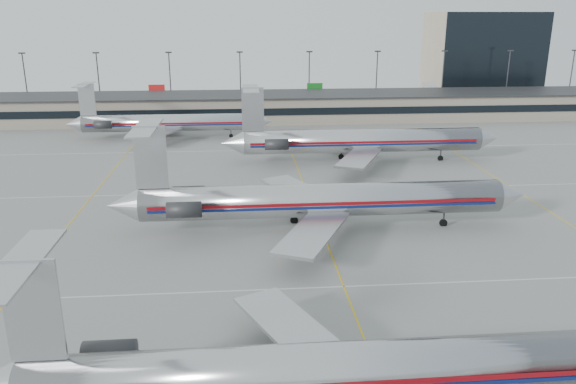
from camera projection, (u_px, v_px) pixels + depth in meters
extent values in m
plane|color=gray|center=(367.00, 347.00, 42.38)|extent=(260.00, 260.00, 0.00)
cube|color=silver|center=(344.00, 286.00, 51.89)|extent=(160.00, 0.15, 0.02)
cube|color=gray|center=(279.00, 107.00, 134.64)|extent=(160.00, 16.00, 6.00)
cube|color=black|center=(281.00, 112.00, 126.88)|extent=(160.00, 0.20, 1.60)
cube|color=#2D2D30|center=(279.00, 94.00, 133.71)|extent=(162.00, 17.00, 0.30)
cylinder|color=#38383D|center=(26.00, 84.00, 141.53)|extent=(0.30, 0.30, 15.00)
cube|color=#2D2D30|center=(22.00, 53.00, 139.25)|extent=(1.60, 0.40, 0.35)
cylinder|color=#38383D|center=(99.00, 83.00, 142.98)|extent=(0.30, 0.30, 15.00)
cube|color=#2D2D30|center=(96.00, 53.00, 140.70)|extent=(1.60, 0.40, 0.35)
cylinder|color=#38383D|center=(170.00, 83.00, 144.43)|extent=(0.30, 0.30, 15.00)
cube|color=#2D2D30|center=(169.00, 52.00, 142.15)|extent=(1.60, 0.40, 0.35)
cylinder|color=#38383D|center=(240.00, 82.00, 145.87)|extent=(0.30, 0.30, 15.00)
cube|color=#2D2D30|center=(240.00, 52.00, 143.59)|extent=(1.60, 0.40, 0.35)
cylinder|color=#38383D|center=(309.00, 81.00, 147.32)|extent=(0.30, 0.30, 15.00)
cube|color=#2D2D30|center=(309.00, 52.00, 145.04)|extent=(1.60, 0.40, 0.35)
cylinder|color=#38383D|center=(376.00, 81.00, 148.77)|extent=(0.30, 0.30, 15.00)
cube|color=#2D2D30|center=(378.00, 51.00, 146.49)|extent=(1.60, 0.40, 0.35)
cylinder|color=#38383D|center=(442.00, 80.00, 150.22)|extent=(0.30, 0.30, 15.00)
cube|color=#2D2D30|center=(445.00, 51.00, 147.94)|extent=(1.60, 0.40, 0.35)
cylinder|color=#38383D|center=(507.00, 80.00, 151.67)|extent=(0.30, 0.30, 15.00)
cube|color=#2D2D30|center=(510.00, 51.00, 149.39)|extent=(1.60, 0.40, 0.35)
cylinder|color=#38383D|center=(571.00, 79.00, 153.11)|extent=(0.30, 0.30, 15.00)
cube|color=#2D2D30|center=(575.00, 50.00, 150.83)|extent=(1.60, 0.40, 0.35)
cube|color=tan|center=(481.00, 57.00, 165.29)|extent=(30.00, 20.00, 25.00)
cylinder|color=silver|center=(332.00, 370.00, 34.30)|extent=(37.02, 3.42, 3.42)
cube|color=#B8B8BD|center=(292.00, 328.00, 40.59)|extent=(8.61, 12.55, 0.30)
cube|color=#B8B8BD|center=(33.00, 311.00, 31.46)|extent=(3.15, 0.23, 6.29)
cube|color=#B8B8BD|center=(20.00, 263.00, 30.55)|extent=(2.22, 9.72, 0.17)
cylinder|color=#2D2D30|center=(110.00, 352.00, 35.61)|extent=(3.33, 1.57, 1.57)
cylinder|color=#2D2D30|center=(284.00, 384.00, 36.93)|extent=(0.19, 0.19, 1.53)
cylinder|color=silver|center=(323.00, 200.00, 64.65)|extent=(41.52, 3.84, 3.84)
cone|color=silver|center=(510.00, 195.00, 66.46)|extent=(3.32, 3.84, 3.84)
cone|color=#B8B8BD|center=(123.00, 206.00, 62.83)|extent=(3.74, 3.84, 3.84)
cube|color=maroon|center=(326.00, 204.00, 62.77)|extent=(39.45, 0.05, 0.36)
cube|color=#0C1854|center=(325.00, 208.00, 62.90)|extent=(39.45, 0.05, 0.29)
cube|color=#B8B8BD|center=(299.00, 191.00, 71.70)|extent=(9.65, 14.07, 0.33)
cube|color=#B8B8BD|center=(313.00, 232.00, 57.89)|extent=(9.65, 14.07, 0.33)
cube|color=#B8B8BD|center=(151.00, 158.00, 61.47)|extent=(3.53, 0.26, 7.06)
cube|color=#B8B8BD|center=(145.00, 128.00, 60.45)|extent=(2.49, 10.90, 0.19)
cylinder|color=#2D2D30|center=(189.00, 193.00, 66.12)|extent=(3.74, 1.76, 1.76)
cylinder|color=#2D2D30|center=(184.00, 210.00, 60.49)|extent=(3.74, 1.76, 1.76)
cylinder|color=#2D2D30|center=(444.00, 219.00, 66.65)|extent=(0.21, 0.21, 1.71)
cylinder|color=#2D2D30|center=(298.00, 231.00, 62.87)|extent=(0.21, 0.21, 1.71)
cylinder|color=#2D2D30|center=(294.00, 216.00, 67.60)|extent=(0.21, 0.21, 1.71)
cylinder|color=black|center=(443.00, 223.00, 66.80)|extent=(0.93, 0.31, 0.93)
cylinder|color=silver|center=(363.00, 141.00, 95.03)|extent=(40.27, 3.92, 3.92)
cone|color=silver|center=(487.00, 139.00, 96.79)|extent=(3.39, 3.92, 3.92)
cone|color=#B8B8BD|center=(232.00, 143.00, 93.26)|extent=(3.81, 3.92, 3.92)
cube|color=maroon|center=(365.00, 142.00, 93.11)|extent=(38.25, 0.05, 0.37)
cube|color=#0C1854|center=(365.00, 145.00, 93.24)|extent=(38.25, 0.05, 0.30)
cube|color=#B8B8BD|center=(343.00, 138.00, 102.23)|extent=(9.86, 14.37, 0.34)
cube|color=#B8B8BD|center=(359.00, 158.00, 88.13)|extent=(9.86, 14.37, 0.34)
cube|color=#B8B8BD|center=(253.00, 110.00, 91.87)|extent=(3.60, 0.26, 7.21)
cube|color=#B8B8BD|center=(250.00, 89.00, 90.83)|extent=(2.54, 11.13, 0.19)
cylinder|color=#2D2D30|center=(274.00, 137.00, 96.62)|extent=(3.81, 1.80, 1.80)
cylinder|color=#2D2D30|center=(277.00, 144.00, 90.87)|extent=(3.81, 1.80, 1.80)
cylinder|color=#2D2D30|center=(441.00, 155.00, 96.99)|extent=(0.21, 0.21, 1.75)
cylinder|color=#2D2D30|center=(347.00, 161.00, 93.21)|extent=(0.21, 0.21, 1.75)
cylinder|color=#2D2D30|center=(341.00, 154.00, 98.04)|extent=(0.21, 0.21, 1.75)
cylinder|color=black|center=(440.00, 158.00, 97.14)|extent=(0.95, 0.32, 0.95)
cylinder|color=silver|center=(171.00, 123.00, 113.71)|extent=(35.11, 3.42, 3.42)
cone|color=silver|center=(265.00, 121.00, 115.24)|extent=(2.96, 3.42, 3.42)
cone|color=#B8B8BD|center=(74.00, 124.00, 112.16)|extent=(3.33, 3.42, 3.42)
cube|color=maroon|center=(170.00, 124.00, 112.03)|extent=(33.36, 0.05, 0.32)
cube|color=#0C1854|center=(170.00, 125.00, 112.14)|extent=(33.36, 0.05, 0.26)
cube|color=#B8B8BD|center=(166.00, 122.00, 119.98)|extent=(8.59, 12.53, 0.30)
cube|color=#B8B8BD|center=(158.00, 134.00, 107.69)|extent=(8.59, 12.53, 0.30)
cube|color=#B8B8BD|center=(87.00, 100.00, 110.95)|extent=(3.14, 0.23, 6.28)
cube|color=#B8B8BD|center=(84.00, 85.00, 110.04)|extent=(2.22, 9.70, 0.17)
cylinder|color=#2D2D30|center=(109.00, 120.00, 115.09)|extent=(3.33, 1.57, 1.57)
cylinder|color=#2D2D30|center=(103.00, 125.00, 110.08)|extent=(3.33, 1.57, 1.57)
cylinder|color=#2D2D30|center=(231.00, 134.00, 115.41)|extent=(0.18, 0.18, 1.52)
cylinder|color=#2D2D30|center=(157.00, 137.00, 112.12)|extent=(0.18, 0.18, 1.52)
cylinder|color=#2D2D30|center=(160.00, 133.00, 116.33)|extent=(0.18, 0.18, 1.52)
cylinder|color=black|center=(231.00, 136.00, 115.54)|extent=(0.83, 0.28, 0.83)
cube|color=#2D2D30|center=(543.00, 375.00, 36.38)|extent=(3.90, 1.13, 1.36)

